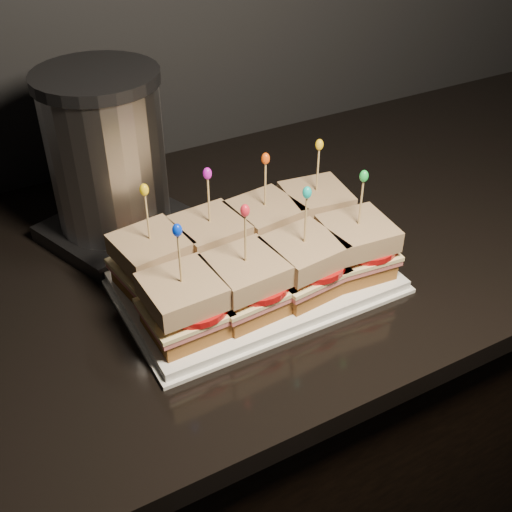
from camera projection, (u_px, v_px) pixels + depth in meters
cabinet at (339, 398)px, 1.39m from camera, size 2.39×0.68×0.91m
granite_slab at (360, 215)px, 1.12m from camera, size 2.43×0.72×0.03m
platter at (256, 282)px, 0.92m from camera, size 0.37×0.23×0.02m
platter_rim at (256, 285)px, 0.93m from camera, size 0.39×0.24×0.01m
sandwich_0_bread_bot at (155, 278)px, 0.89m from camera, size 0.10×0.10×0.02m
sandwich_0_ham at (153, 268)px, 0.88m from camera, size 0.11×0.11×0.01m
sandwich_0_cheese at (153, 264)px, 0.88m from camera, size 0.11×0.11×0.01m
sandwich_0_tomato at (162, 260)px, 0.88m from camera, size 0.09×0.09×0.01m
sandwich_0_bread_top at (151, 248)px, 0.86m from camera, size 0.10×0.10×0.03m
sandwich_0_pick at (148, 220)px, 0.84m from camera, size 0.00×0.00×0.09m
sandwich_0_frill at (144, 190)px, 0.81m from camera, size 0.01×0.01×0.02m
sandwich_1_bread_bot at (212, 260)px, 0.93m from camera, size 0.10×0.10×0.02m
sandwich_1_ham at (211, 250)px, 0.92m from camera, size 0.11×0.10×0.01m
sandwich_1_cheese at (211, 246)px, 0.92m from camera, size 0.11×0.10×0.01m
sandwich_1_tomato at (220, 242)px, 0.91m from camera, size 0.09×0.09×0.01m
sandwich_1_bread_top at (210, 230)px, 0.90m from camera, size 0.10×0.10×0.03m
sandwich_1_pick at (209, 203)px, 0.87m from camera, size 0.00×0.00×0.09m
sandwich_1_frill at (207, 173)px, 0.85m from camera, size 0.01×0.01×0.02m
sandwich_2_bread_bot at (265, 243)px, 0.96m from camera, size 0.10×0.10×0.02m
sandwich_2_ham at (265, 234)px, 0.95m from camera, size 0.11×0.11×0.01m
sandwich_2_cheese at (265, 230)px, 0.95m from camera, size 0.11×0.11×0.01m
sandwich_2_tomato at (274, 225)px, 0.95m from camera, size 0.09×0.09×0.01m
sandwich_2_bread_top at (265, 214)px, 0.93m from camera, size 0.10×0.10×0.03m
sandwich_2_pick at (265, 187)px, 0.91m from camera, size 0.00×0.00×0.09m
sandwich_2_frill at (266, 158)px, 0.88m from camera, size 0.01×0.01×0.02m
sandwich_3_bread_bot at (314, 227)px, 1.00m from camera, size 0.10×0.10×0.02m
sandwich_3_ham at (315, 218)px, 0.99m from camera, size 0.11×0.11×0.01m
sandwich_3_cheese at (315, 215)px, 0.98m from camera, size 0.11×0.11×0.01m
sandwich_3_tomato at (324, 210)px, 0.98m from camera, size 0.09×0.09×0.01m
sandwich_3_bread_top at (316, 199)px, 0.97m from camera, size 0.10×0.10×0.03m
sandwich_3_pick at (318, 173)px, 0.94m from camera, size 0.00×0.00×0.09m
sandwich_3_frill at (319, 145)px, 0.92m from camera, size 0.01×0.01×0.02m
sandwich_4_bread_bot at (185, 322)px, 0.82m from camera, size 0.09×0.09×0.02m
sandwich_4_ham at (184, 312)px, 0.81m from camera, size 0.10×0.10×0.01m
sandwich_4_cheese at (184, 308)px, 0.81m from camera, size 0.10×0.10×0.01m
sandwich_4_tomato at (194, 303)px, 0.80m from camera, size 0.09×0.09×0.01m
sandwich_4_bread_top at (182, 291)px, 0.79m from camera, size 0.09×0.09×0.03m
sandwich_4_pick at (180, 262)px, 0.76m from camera, size 0.00×0.00×0.09m
sandwich_4_frill at (177, 230)px, 0.74m from camera, size 0.01×0.01×0.02m
sandwich_5_bread_bot at (246, 301)px, 0.85m from camera, size 0.09×0.09×0.02m
sandwich_5_ham at (246, 291)px, 0.84m from camera, size 0.10×0.10×0.01m
sandwich_5_cheese at (246, 287)px, 0.84m from camera, size 0.11×0.10×0.01m
sandwich_5_tomato at (256, 282)px, 0.84m from camera, size 0.09×0.09×0.01m
sandwich_5_bread_top at (246, 270)px, 0.82m from camera, size 0.10×0.10×0.03m
sandwich_5_pick at (245, 241)px, 0.80m from camera, size 0.00×0.00×0.09m
sandwich_5_frill at (245, 211)px, 0.77m from camera, size 0.01×0.01×0.02m
sandwich_6_bread_bot at (302, 281)px, 0.89m from camera, size 0.10×0.10×0.02m
sandwich_6_ham at (303, 272)px, 0.88m from camera, size 0.11×0.10×0.01m
sandwich_6_cheese at (303, 267)px, 0.88m from camera, size 0.11×0.11×0.01m
sandwich_6_tomato at (313, 263)px, 0.87m from camera, size 0.09×0.09×0.01m
sandwich_6_bread_top at (304, 251)px, 0.86m from camera, size 0.10×0.10×0.03m
sandwich_6_pick at (305, 223)px, 0.83m from camera, size 0.00×0.00×0.09m
sandwich_6_frill at (307, 193)px, 0.81m from camera, size 0.01×0.01×0.02m
sandwich_7_bread_bot at (354, 263)px, 0.92m from camera, size 0.10×0.10×0.02m
sandwich_7_ham at (355, 253)px, 0.91m from camera, size 0.11×0.10×0.01m
sandwich_7_cheese at (356, 249)px, 0.91m from camera, size 0.11×0.11×0.01m
sandwich_7_tomato at (366, 245)px, 0.91m from camera, size 0.09×0.09×0.01m
sandwich_7_bread_top at (358, 233)px, 0.89m from camera, size 0.10×0.10×0.03m
sandwich_7_pick at (361, 205)px, 0.87m from camera, size 0.00×0.00×0.09m
sandwich_7_frill at (364, 176)px, 0.84m from camera, size 0.01×0.01×0.02m
appliance_base at (118, 226)px, 1.03m from camera, size 0.25×0.23×0.03m
appliance_body at (107, 156)px, 0.96m from camera, size 0.17×0.17×0.22m
appliance_lid at (95, 78)px, 0.89m from camera, size 0.18×0.18×0.02m
appliance at (107, 159)px, 0.96m from camera, size 0.21×0.17×0.27m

